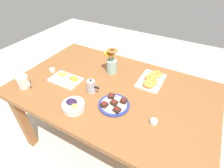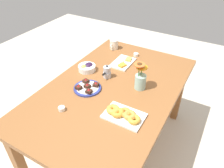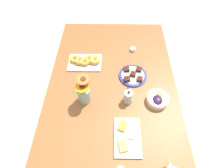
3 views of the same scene
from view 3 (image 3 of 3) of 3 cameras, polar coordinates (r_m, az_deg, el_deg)
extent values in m
plane|color=beige|center=(2.01, 0.00, -13.08)|extent=(6.00, 6.00, 0.00)
cube|color=brown|center=(1.37, 0.00, -1.46)|extent=(1.60, 1.00, 0.04)
cube|color=brown|center=(2.16, 11.67, 8.79)|extent=(0.07, 0.07, 0.70)
cube|color=brown|center=(2.16, -11.05, 9.05)|extent=(0.07, 0.07, 0.70)
torus|color=silver|center=(1.13, 18.24, -24.00)|extent=(0.05, 0.01, 0.05)
cylinder|color=white|center=(1.31, 14.64, -4.84)|extent=(0.16, 0.16, 0.05)
ellipsoid|color=#2D1938|center=(1.28, 14.60, -5.14)|extent=(0.09, 0.07, 0.04)
ellipsoid|color=#9EC14C|center=(1.31, 15.36, -3.29)|extent=(0.05, 0.05, 0.04)
cube|color=white|center=(1.17, 5.06, -16.91)|extent=(0.26, 0.17, 0.01)
cube|color=#EFB74C|center=(1.14, 3.65, -19.52)|extent=(0.08, 0.06, 0.02)
cube|color=white|center=(1.17, 6.10, -15.74)|extent=(0.08, 0.06, 0.02)
cube|color=orange|center=(1.18, 3.50, -13.45)|extent=(0.08, 0.07, 0.02)
cube|color=white|center=(1.52, -8.83, 6.90)|extent=(0.19, 0.28, 0.01)
torus|color=gold|center=(1.50, -5.72, 7.78)|extent=(0.10, 0.10, 0.04)
torus|color=orange|center=(1.51, -7.29, 8.05)|extent=(0.12, 0.12, 0.04)
torus|color=#C78833|center=(1.50, -8.99, 7.17)|extent=(0.11, 0.11, 0.03)
torus|color=#CB873B|center=(1.51, -10.54, 7.48)|extent=(0.11, 0.11, 0.04)
torus|color=gold|center=(1.53, -11.99, 7.97)|extent=(0.11, 0.11, 0.03)
cylinder|color=white|center=(1.62, 6.82, 11.18)|extent=(0.05, 0.05, 0.03)
cylinder|color=maroon|center=(1.61, 6.86, 11.44)|extent=(0.04, 0.04, 0.01)
cylinder|color=navy|center=(1.42, 6.81, 2.73)|extent=(0.22, 0.22, 0.01)
cylinder|color=white|center=(1.42, 6.81, 2.78)|extent=(0.18, 0.18, 0.01)
cube|color=#381E14|center=(1.37, 4.92, 1.67)|extent=(0.05, 0.05, 0.02)
cone|color=red|center=(1.36, 4.98, 2.15)|extent=(0.02, 0.02, 0.01)
cube|color=#381E14|center=(1.43, 4.79, 4.85)|extent=(0.05, 0.05, 0.02)
cone|color=red|center=(1.42, 4.84, 5.35)|extent=(0.02, 0.02, 0.01)
cube|color=#381E14|center=(1.38, 9.06, 1.60)|extent=(0.05, 0.05, 0.02)
cone|color=red|center=(1.37, 9.16, 2.08)|extent=(0.02, 0.02, 0.01)
cube|color=#381E14|center=(1.44, 8.76, 4.76)|extent=(0.05, 0.05, 0.02)
cone|color=red|center=(1.43, 8.85, 5.25)|extent=(0.02, 0.02, 0.01)
cube|color=#381E14|center=(1.41, 6.89, 3.26)|extent=(0.05, 0.05, 0.02)
cone|color=red|center=(1.39, 6.96, 3.75)|extent=(0.02, 0.02, 0.01)
cylinder|color=#99C1B7|center=(1.26, -9.10, -3.52)|extent=(0.09, 0.09, 0.12)
cylinder|color=#3D702D|center=(1.17, -9.02, -0.09)|extent=(0.01, 0.01, 0.10)
cylinder|color=orange|center=(1.13, -9.37, 1.50)|extent=(0.09, 0.09, 0.01)
cylinder|color=#472D14|center=(1.13, -9.41, 1.69)|extent=(0.04, 0.04, 0.01)
cylinder|color=#3D702D|center=(1.17, -9.47, -1.96)|extent=(0.01, 0.01, 0.06)
cylinder|color=orange|center=(1.14, -9.70, -1.01)|extent=(0.09, 0.09, 0.01)
cylinder|color=#472D14|center=(1.14, -9.74, -0.84)|extent=(0.04, 0.04, 0.01)
cylinder|color=#B7B7BC|center=(1.27, 5.20, -4.79)|extent=(0.07, 0.07, 0.05)
cylinder|color=#B7B7BC|center=(1.25, 5.30, -4.10)|extent=(0.05, 0.05, 0.01)
cylinder|color=#B7B7BC|center=(1.23, 5.39, -3.46)|extent=(0.06, 0.06, 0.04)
sphere|color=black|center=(1.20, 5.50, -2.68)|extent=(0.02, 0.02, 0.02)
cube|color=black|center=(1.27, 5.23, -1.93)|extent=(0.04, 0.01, 0.01)
camera|label=1|loc=(1.62, 45.82, 34.52)|focal=28.00mm
camera|label=2|loc=(2.13, -29.65, 49.40)|focal=35.00mm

